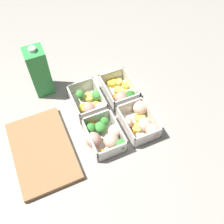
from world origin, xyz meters
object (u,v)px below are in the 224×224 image
(container_far_right, at_px, (91,103))
(container_near_right, at_px, (121,93))
(container_far_left, at_px, (104,135))
(juice_carton, at_px, (39,72))
(container_near_left, at_px, (141,121))

(container_far_right, bearing_deg, container_near_right, -91.41)
(container_near_right, bearing_deg, container_far_left, 138.60)
(container_far_left, relative_size, juice_carton, 0.74)
(juice_carton, bearing_deg, container_near_right, -121.00)
(container_near_right, relative_size, juice_carton, 0.72)
(container_near_right, bearing_deg, container_far_right, 88.59)
(container_near_right, bearing_deg, container_near_left, -176.28)
(container_near_right, relative_size, container_far_right, 0.95)
(container_near_right, xyz_separation_m, container_far_left, (-0.14, 0.13, 0.00))
(container_near_left, xyz_separation_m, container_near_right, (0.14, 0.01, -0.00))
(container_far_left, xyz_separation_m, container_far_right, (0.14, -0.01, -0.00))
(container_far_right, relative_size, juice_carton, 0.76)
(container_near_left, xyz_separation_m, juice_carton, (0.29, 0.26, 0.07))
(container_far_right, distance_m, juice_carton, 0.21)
(container_near_right, xyz_separation_m, juice_carton, (0.15, 0.25, 0.07))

